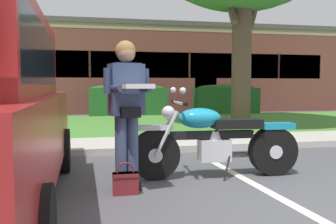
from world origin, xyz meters
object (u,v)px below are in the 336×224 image
(motorcycle, at_px, (222,140))
(brick_building, at_px, (90,71))
(hedge_center_left, at_px, (226,99))
(rider_person, at_px, (127,102))
(hedge_left, at_px, (128,100))
(handbag, at_px, (126,181))

(motorcycle, distance_m, brick_building, 16.23)
(motorcycle, relative_size, hedge_center_left, 0.86)
(rider_person, xyz_separation_m, hedge_left, (1.02, 10.05, -0.36))
(motorcycle, bearing_deg, rider_person, -165.35)
(brick_building, bearing_deg, hedge_left, -77.16)
(motorcycle, bearing_deg, brick_building, 96.04)
(handbag, bearing_deg, brick_building, 91.35)
(motorcycle, distance_m, rider_person, 1.42)
(brick_building, bearing_deg, rider_person, -88.50)
(hedge_left, distance_m, brick_building, 6.65)
(handbag, xyz_separation_m, brick_building, (-0.39, 16.58, 1.84))
(motorcycle, height_order, rider_person, rider_person)
(hedge_center_left, bearing_deg, rider_person, -116.64)
(motorcycle, relative_size, rider_person, 1.32)
(motorcycle, distance_m, hedge_left, 9.72)
(rider_person, distance_m, handbag, 0.88)
(hedge_center_left, height_order, brick_building, brick_building)
(motorcycle, height_order, hedge_center_left, hedge_center_left)
(brick_building, bearing_deg, motorcycle, -83.96)
(motorcycle, xyz_separation_m, hedge_left, (-0.25, 9.72, 0.17))
(motorcycle, xyz_separation_m, brick_building, (-1.70, 16.07, 1.50))
(hedge_left, height_order, hedge_center_left, same)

